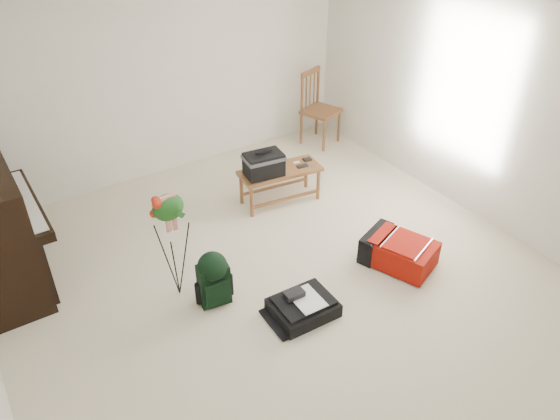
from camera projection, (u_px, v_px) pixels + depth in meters
floor at (287, 287)px, 5.24m from camera, size 5.00×5.50×0.01m
ceiling at (289, 21)px, 3.84m from camera, size 5.00×5.50×0.01m
wall_back at (158, 76)px, 6.45m from camera, size 5.00×0.04×2.50m
wall_right at (487, 108)px, 5.68m from camera, size 0.04×5.50×2.50m
bench at (270, 167)px, 6.13m from camera, size 0.99×0.50×0.73m
dining_chair at (319, 109)px, 7.52m from camera, size 0.56×0.56×1.02m
red_suitcase at (396, 249)px, 5.48m from camera, size 0.67×0.82×0.29m
black_duffel at (303, 306)px, 4.90m from camera, size 0.57×0.46×0.23m
green_backpack at (213, 276)px, 4.91m from camera, size 0.30×0.28×0.55m
flower_stand at (173, 247)px, 4.86m from camera, size 0.38×0.38×1.13m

